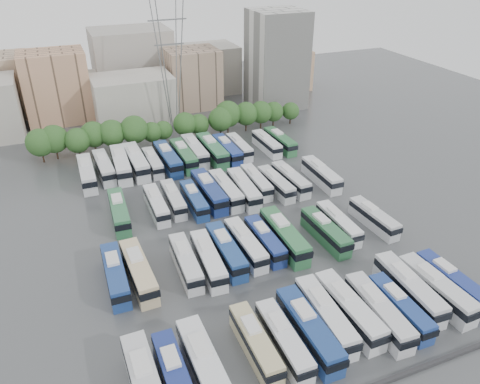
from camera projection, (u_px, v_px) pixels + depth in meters
name	position (u px, v px, depth m)	size (l,w,h in m)	color
ground	(243.00, 234.00, 77.55)	(220.00, 220.00, 0.00)	#424447
tree_line	(166.00, 126.00, 108.86)	(65.74, 7.88, 8.19)	black
city_buildings	(119.00, 81.00, 129.41)	(102.00, 35.00, 20.00)	#9E998E
apartment_tower	(277.00, 60.00, 129.31)	(14.00, 14.00, 26.00)	silver
electricity_pylon	(170.00, 55.00, 109.57)	(9.00, 6.91, 33.83)	slate
bus_r0_s1	(175.00, 378.00, 50.43)	(2.60, 11.86, 3.72)	navy
bus_r0_s2	(205.00, 368.00, 51.33)	(3.11, 13.32, 4.17)	silver
bus_r0_s4	(255.00, 343.00, 54.83)	(2.56, 11.40, 3.57)	#C3B686
bus_r0_s5	(284.00, 340.00, 55.17)	(2.70, 11.67, 3.65)	silver
bus_r0_s6	(309.00, 329.00, 56.38)	(2.94, 12.97, 4.06)	navy
bus_r0_s7	(325.00, 315.00, 58.49)	(3.36, 12.70, 3.95)	silver
bus_r0_s8	(349.00, 309.00, 59.43)	(3.00, 12.83, 4.01)	silver
bus_r0_s9	(378.00, 311.00, 59.14)	(3.33, 12.61, 3.92)	silver
bus_r0_s10	(400.00, 307.00, 60.06)	(2.59, 11.21, 3.51)	navy
bus_r0_s11	(409.00, 288.00, 62.88)	(3.37, 12.95, 4.03)	silver
bus_r0_s12	(436.00, 289.00, 62.88)	(3.20, 12.73, 3.97)	silver
bus_r0_s13	(450.00, 280.00, 64.63)	(2.87, 11.50, 3.59)	navy
bus_r1_s0	(115.00, 275.00, 65.57)	(2.88, 12.19, 3.81)	navy
bus_r1_s1	(139.00, 271.00, 66.15)	(3.30, 12.79, 3.98)	beige
bus_r1_s3	(186.00, 262.00, 68.17)	(2.94, 11.73, 3.66)	silver
bus_r1_s4	(208.00, 260.00, 68.57)	(3.25, 12.17, 3.78)	white
bus_r1_s5	(226.00, 250.00, 70.51)	(2.76, 12.24, 3.83)	navy
bus_r1_s6	(246.00, 244.00, 72.06)	(2.83, 11.87, 3.71)	silver
bus_r1_s7	(265.00, 240.00, 73.11)	(2.50, 11.26, 3.53)	navy
bus_r1_s8	(284.00, 236.00, 73.68)	(3.07, 13.31, 4.16)	#307042
bus_r1_s10	(326.00, 231.00, 75.18)	(2.93, 11.79, 3.67)	#2B643C
bus_r1_s11	(338.00, 223.00, 77.39)	(2.59, 11.17, 3.49)	silver
bus_r1_s13	(374.00, 218.00, 78.94)	(2.96, 11.10, 3.45)	silver
bus_r2_s1	(119.00, 211.00, 80.37)	(3.22, 12.33, 3.84)	#2F6F45
bus_r2_s3	(156.00, 204.00, 82.68)	(2.51, 11.31, 3.54)	silver
bus_r2_s4	(173.00, 199.00, 84.48)	(2.59, 11.06, 3.46)	silver
bus_r2_s5	(194.00, 200.00, 84.19)	(2.51, 11.17, 3.50)	navy
bus_r2_s6	(209.00, 191.00, 86.36)	(3.15, 13.29, 4.15)	navy
bus_r2_s7	(226.00, 190.00, 87.09)	(2.85, 12.29, 3.84)	silver
bus_r2_s8	(244.00, 189.00, 87.35)	(3.31, 12.63, 3.93)	silver
bus_r2_s9	(256.00, 182.00, 90.22)	(2.66, 11.27, 3.52)	silver
bus_r2_s10	(276.00, 183.00, 89.55)	(3.01, 11.44, 3.56)	silver
bus_r2_s11	(291.00, 179.00, 91.03)	(3.05, 11.74, 3.65)	silver
bus_r2_s13	(321.00, 174.00, 92.69)	(2.82, 12.16, 3.80)	silver
bus_r3_s0	(87.00, 173.00, 92.87)	(2.97, 12.89, 4.03)	silver
bus_r3_s1	(104.00, 167.00, 95.45)	(3.22, 12.53, 3.90)	silver
bus_r3_s2	(121.00, 164.00, 96.25)	(3.57, 13.74, 4.28)	silver
bus_r3_s3	(136.00, 161.00, 97.37)	(3.29, 13.72, 4.28)	silver
bus_r3_s4	(153.00, 162.00, 97.87)	(2.41, 10.92, 3.42)	silver
bus_r3_s5	(168.00, 159.00, 98.72)	(3.29, 13.23, 4.13)	navy
bus_r3_s6	(184.00, 155.00, 100.28)	(2.96, 12.81, 4.01)	#2E6B3F
bus_r3_s7	(195.00, 151.00, 102.34)	(2.85, 12.96, 4.06)	silver
bus_r3_s8	(212.00, 150.00, 102.36)	(3.26, 13.71, 4.28)	#307248
bus_r3_s9	(227.00, 150.00, 103.01)	(2.92, 12.44, 3.89)	navy
bus_r3_s10	(239.00, 147.00, 104.99)	(2.43, 11.00, 3.45)	white
bus_r3_s12	(267.00, 143.00, 106.49)	(2.74, 11.30, 3.53)	white
bus_r3_s13	(280.00, 141.00, 107.61)	(3.06, 11.89, 3.70)	#2F6F40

